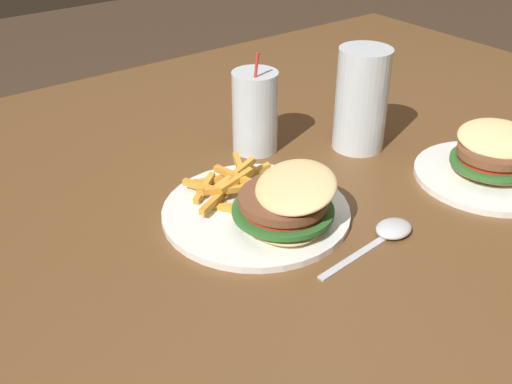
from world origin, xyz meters
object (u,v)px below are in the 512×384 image
Objects in this scene: meal_plate_near at (271,205)px; meal_plate_far at (491,162)px; beer_glass at (363,102)px; spoon at (390,231)px; juice_glass at (255,114)px.

meal_plate_near reaches higher than meal_plate_far.
beer_glass reaches higher than spoon.
beer_glass is 0.77× the size of meal_plate_far.
meal_plate_near is 0.29m from beer_glass.
spoon is at bearing -36.01° from beer_glass.
juice_glass is (-0.10, -0.15, -0.02)m from beer_glass.
beer_glass reaches higher than meal_plate_far.
spoon is (0.22, -0.16, -0.08)m from beer_glass.
juice_glass is at bearing 83.09° from spoon.
juice_glass is 0.39m from meal_plate_far.
spoon is (0.12, 0.11, -0.02)m from meal_plate_near.
juice_glass is at bearing -124.62° from beer_glass.
meal_plate_far is (0.20, 0.09, -0.06)m from beer_glass.
beer_glass is 0.28m from spoon.
beer_glass is at bearing 48.46° from spoon.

